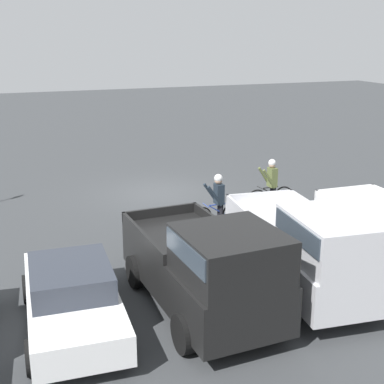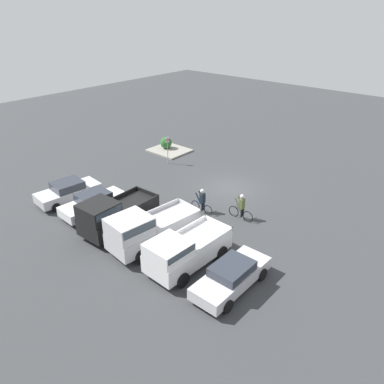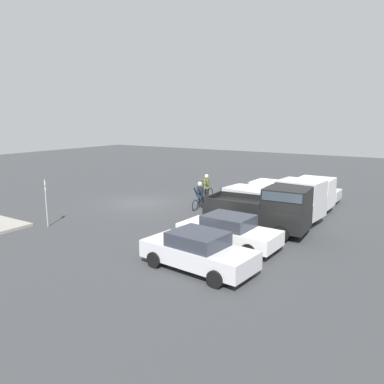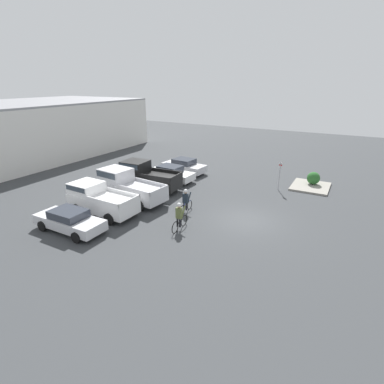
{
  "view_description": "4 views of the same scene",
  "coord_description": "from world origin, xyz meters",
  "px_view_note": "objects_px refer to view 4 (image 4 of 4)",
  "views": [
    {
      "loc": [
        5.8,
        19.19,
        5.99
      ],
      "look_at": [
        0.12,
        4.16,
        1.2
      ],
      "focal_mm": 50.0,
      "sensor_mm": 36.0,
      "label": 1
    },
    {
      "loc": [
        -14.6,
        21.03,
        12.53
      ],
      "look_at": [
        0.12,
        4.16,
        1.2
      ],
      "focal_mm": 35.0,
      "sensor_mm": 36.0,
      "label": 2
    },
    {
      "loc": [
        18.6,
        15.95,
        5.55
      ],
      "look_at": [
        0.12,
        4.16,
        1.2
      ],
      "focal_mm": 35.0,
      "sensor_mm": 36.0,
      "label": 3
    },
    {
      "loc": [
        -17.38,
        -5.47,
        8.62
      ],
      "look_at": [
        0.12,
        4.16,
        1.2
      ],
      "focal_mm": 28.0,
      "sensor_mm": 36.0,
      "label": 4
    }
  ],
  "objects_px": {
    "pickup_truck_0": "(99,199)",
    "pickup_truck_1": "(126,185)",
    "fire_lane_sign": "(280,173)",
    "shrub": "(313,178)",
    "cyclist_1": "(179,216)",
    "sedan_1": "(170,173)",
    "sedan_2": "(184,166)",
    "cyclist_0": "(186,200)",
    "pickup_truck_2": "(146,176)",
    "sedan_0": "(69,220)"
  },
  "relations": [
    {
      "from": "sedan_0",
      "to": "pickup_truck_2",
      "type": "relative_size",
      "value": 0.91
    },
    {
      "from": "pickup_truck_2",
      "to": "cyclist_1",
      "type": "bearing_deg",
      "value": -128.65
    },
    {
      "from": "pickup_truck_0",
      "to": "cyclist_1",
      "type": "bearing_deg",
      "value": -84.73
    },
    {
      "from": "pickup_truck_2",
      "to": "shrub",
      "type": "height_order",
      "value": "pickup_truck_2"
    },
    {
      "from": "sedan_2",
      "to": "fire_lane_sign",
      "type": "relative_size",
      "value": 1.81
    },
    {
      "from": "sedan_0",
      "to": "pickup_truck_2",
      "type": "xyz_separation_m",
      "value": [
        8.38,
        0.51,
        0.49
      ]
    },
    {
      "from": "cyclist_1",
      "to": "shrub",
      "type": "bearing_deg",
      "value": -25.23
    },
    {
      "from": "sedan_0",
      "to": "cyclist_0",
      "type": "height_order",
      "value": "cyclist_0"
    },
    {
      "from": "pickup_truck_2",
      "to": "fire_lane_sign",
      "type": "distance_m",
      "value": 11.11
    },
    {
      "from": "shrub",
      "to": "cyclist_1",
      "type": "bearing_deg",
      "value": 154.77
    },
    {
      "from": "sedan_0",
      "to": "cyclist_0",
      "type": "relative_size",
      "value": 2.6
    },
    {
      "from": "sedan_0",
      "to": "pickup_truck_0",
      "type": "distance_m",
      "value": 2.86
    },
    {
      "from": "pickup_truck_2",
      "to": "sedan_2",
      "type": "bearing_deg",
      "value": -3.94
    },
    {
      "from": "pickup_truck_0",
      "to": "sedan_1",
      "type": "relative_size",
      "value": 1.1
    },
    {
      "from": "pickup_truck_1",
      "to": "fire_lane_sign",
      "type": "height_order",
      "value": "fire_lane_sign"
    },
    {
      "from": "sedan_0",
      "to": "sedan_2",
      "type": "distance_m",
      "value": 14.0
    },
    {
      "from": "sedan_0",
      "to": "sedan_2",
      "type": "bearing_deg",
      "value": 0.51
    },
    {
      "from": "pickup_truck_1",
      "to": "sedan_2",
      "type": "relative_size",
      "value": 1.26
    },
    {
      "from": "sedan_1",
      "to": "sedan_2",
      "type": "xyz_separation_m",
      "value": [
        2.8,
        0.17,
        -0.0
      ]
    },
    {
      "from": "pickup_truck_1",
      "to": "cyclist_0",
      "type": "distance_m",
      "value": 5.12
    },
    {
      "from": "pickup_truck_1",
      "to": "cyclist_1",
      "type": "bearing_deg",
      "value": -110.57
    },
    {
      "from": "sedan_0",
      "to": "fire_lane_sign",
      "type": "relative_size",
      "value": 1.85
    },
    {
      "from": "cyclist_1",
      "to": "shrub",
      "type": "distance_m",
      "value": 14.02
    },
    {
      "from": "sedan_0",
      "to": "pickup_truck_0",
      "type": "relative_size",
      "value": 0.93
    },
    {
      "from": "pickup_truck_0",
      "to": "sedan_2",
      "type": "xyz_separation_m",
      "value": [
        11.19,
        -0.23,
        -0.35
      ]
    },
    {
      "from": "pickup_truck_2",
      "to": "fire_lane_sign",
      "type": "xyz_separation_m",
      "value": [
        5.11,
        -9.86,
        0.31
      ]
    },
    {
      "from": "pickup_truck_0",
      "to": "pickup_truck_1",
      "type": "distance_m",
      "value": 2.85
    },
    {
      "from": "sedan_2",
      "to": "pickup_truck_2",
      "type": "bearing_deg",
      "value": 176.06
    },
    {
      "from": "sedan_1",
      "to": "shrub",
      "type": "xyz_separation_m",
      "value": [
        4.85,
        -11.67,
        -0.03
      ]
    },
    {
      "from": "pickup_truck_0",
      "to": "sedan_1",
      "type": "distance_m",
      "value": 8.41
    },
    {
      "from": "pickup_truck_0",
      "to": "pickup_truck_1",
      "type": "height_order",
      "value": "pickup_truck_1"
    },
    {
      "from": "cyclist_1",
      "to": "fire_lane_sign",
      "type": "xyz_separation_m",
      "value": [
        10.11,
        -3.6,
        0.6
      ]
    },
    {
      "from": "pickup_truck_1",
      "to": "sedan_2",
      "type": "xyz_separation_m",
      "value": [
        8.34,
        -0.21,
        -0.48
      ]
    },
    {
      "from": "fire_lane_sign",
      "to": "shrub",
      "type": "bearing_deg",
      "value": -42.8
    },
    {
      "from": "pickup_truck_2",
      "to": "sedan_1",
      "type": "distance_m",
      "value": 2.91
    },
    {
      "from": "cyclist_1",
      "to": "shrub",
      "type": "height_order",
      "value": "cyclist_1"
    },
    {
      "from": "cyclist_0",
      "to": "sedan_1",
      "type": "bearing_deg",
      "value": 41.41
    },
    {
      "from": "fire_lane_sign",
      "to": "shrub",
      "type": "relative_size",
      "value": 2.29
    },
    {
      "from": "pickup_truck_2",
      "to": "shrub",
      "type": "xyz_separation_m",
      "value": [
        7.67,
        -12.23,
        -0.5
      ]
    },
    {
      "from": "pickup_truck_1",
      "to": "pickup_truck_2",
      "type": "height_order",
      "value": "pickup_truck_2"
    },
    {
      "from": "sedan_1",
      "to": "cyclist_1",
      "type": "bearing_deg",
      "value": -143.93
    },
    {
      "from": "sedan_2",
      "to": "sedan_1",
      "type": "bearing_deg",
      "value": -176.5
    },
    {
      "from": "pickup_truck_1",
      "to": "cyclist_0",
      "type": "xyz_separation_m",
      "value": [
        0.18,
        -5.11,
        -0.31
      ]
    },
    {
      "from": "pickup_truck_0",
      "to": "pickup_truck_1",
      "type": "bearing_deg",
      "value": -0.34
    },
    {
      "from": "cyclist_0",
      "to": "shrub",
      "type": "height_order",
      "value": "cyclist_0"
    },
    {
      "from": "sedan_1",
      "to": "sedan_2",
      "type": "height_order",
      "value": "sedan_2"
    },
    {
      "from": "sedan_0",
      "to": "cyclist_0",
      "type": "distance_m",
      "value": 7.54
    },
    {
      "from": "cyclist_0",
      "to": "cyclist_1",
      "type": "xyz_separation_m",
      "value": [
        -2.46,
        -0.97,
        0.02
      ]
    },
    {
      "from": "pickup_truck_1",
      "to": "shrub",
      "type": "height_order",
      "value": "pickup_truck_1"
    },
    {
      "from": "pickup_truck_0",
      "to": "sedan_1",
      "type": "xyz_separation_m",
      "value": [
        8.39,
        -0.4,
        -0.35
      ]
    }
  ]
}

